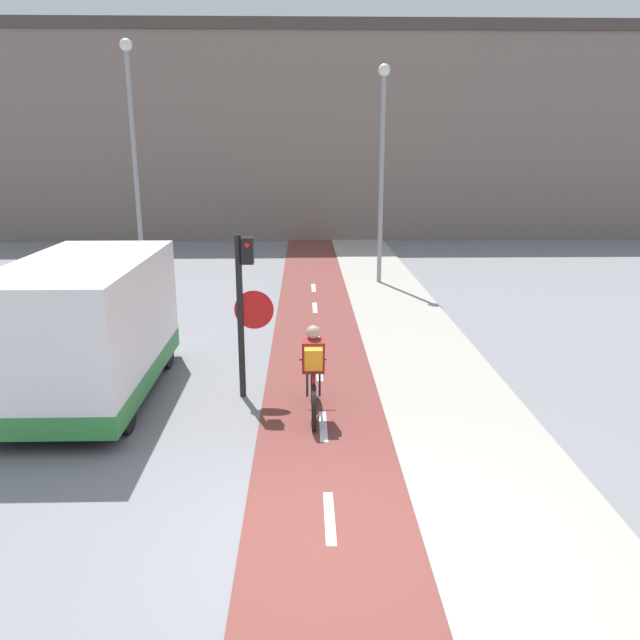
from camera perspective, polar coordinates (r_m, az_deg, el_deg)
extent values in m
plane|color=gray|center=(7.30, 1.05, -19.89)|extent=(120.00, 120.00, 0.00)
cube|color=brown|center=(7.29, 1.05, -19.83)|extent=(2.03, 60.00, 0.02)
cube|color=white|center=(7.70, 0.88, -17.61)|extent=(0.12, 1.10, 0.00)
cube|color=white|center=(9.89, 0.29, -9.68)|extent=(0.12, 1.10, 0.00)
cube|color=white|center=(12.19, -0.06, -4.68)|extent=(0.12, 1.10, 0.00)
cube|color=white|center=(14.57, -0.30, -1.29)|extent=(0.12, 1.10, 0.00)
cube|color=white|center=(16.98, -0.47, 1.14)|extent=(0.12, 1.10, 0.00)
cube|color=white|center=(19.41, -0.60, 2.97)|extent=(0.12, 1.10, 0.00)
cube|color=#A8A399|center=(7.69, 18.69, -18.53)|extent=(2.40, 60.00, 0.05)
cube|color=slate|center=(31.74, -0.99, 16.11)|extent=(60.00, 5.00, 9.15)
cube|color=#473D38|center=(32.16, -1.03, 24.73)|extent=(60.00, 5.20, 0.50)
cylinder|color=black|center=(10.70, -7.29, 0.18)|extent=(0.11, 0.11, 2.85)
cube|color=black|center=(10.44, -6.65, 6.31)|extent=(0.20, 0.20, 0.44)
sphere|color=red|center=(10.31, -6.72, 6.82)|extent=(0.09, 0.09, 0.09)
cone|color=red|center=(10.63, -6.06, 0.92)|extent=(0.67, 0.01, 0.67)
cone|color=silver|center=(10.64, -6.05, 0.93)|extent=(0.60, 0.02, 0.60)
cylinder|color=gray|center=(20.18, -16.50, 12.77)|extent=(0.14, 0.14, 6.97)
sphere|color=silver|center=(20.37, -17.33, 22.89)|extent=(0.36, 0.36, 0.36)
cylinder|color=gray|center=(19.84, 5.63, 12.35)|extent=(0.14, 0.14, 6.33)
sphere|color=silver|center=(19.94, 5.89, 21.79)|extent=(0.36, 0.36, 0.36)
cylinder|color=black|center=(9.71, -0.56, -8.05)|extent=(0.07, 0.70, 0.70)
cylinder|color=black|center=(10.66, -0.65, -5.84)|extent=(0.07, 0.70, 0.70)
cylinder|color=maroon|center=(10.30, -0.63, -5.54)|extent=(0.04, 0.66, 0.43)
cylinder|color=maroon|center=(9.85, -0.59, -6.43)|extent=(0.04, 0.34, 0.46)
cylinder|color=maroon|center=(10.08, -0.62, -4.70)|extent=(0.04, 0.95, 0.07)
cylinder|color=maroon|center=(9.89, -0.58, -7.64)|extent=(0.04, 0.39, 0.05)
cylinder|color=black|center=(10.51, -0.66, -3.64)|extent=(0.46, 0.03, 0.03)
cube|color=maroon|center=(9.87, -0.62, -3.31)|extent=(0.36, 0.31, 0.59)
sphere|color=tan|center=(9.79, -0.63, -1.13)|extent=(0.22, 0.22, 0.22)
cylinder|color=#232328|center=(9.99, -1.18, -5.81)|extent=(0.04, 0.07, 0.44)
cylinder|color=#232328|center=(9.99, -0.03, -5.80)|extent=(0.04, 0.07, 0.44)
cube|color=orange|center=(9.69, -0.60, -3.54)|extent=(0.28, 0.23, 0.39)
cube|color=white|center=(11.34, -20.52, -0.29)|extent=(2.13, 4.50, 2.18)
cube|color=#33843D|center=(11.61, -20.10, -4.61)|extent=(2.14, 4.51, 0.36)
cube|color=black|center=(13.33, -17.65, 3.90)|extent=(1.92, 0.04, 0.70)
cylinder|color=black|center=(13.26, -22.06, -2.69)|extent=(0.18, 0.70, 0.70)
cylinder|color=black|center=(12.71, -13.92, -2.75)|extent=(0.18, 0.70, 0.70)
cylinder|color=black|center=(10.05, -17.41, -7.95)|extent=(0.18, 0.70, 0.70)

